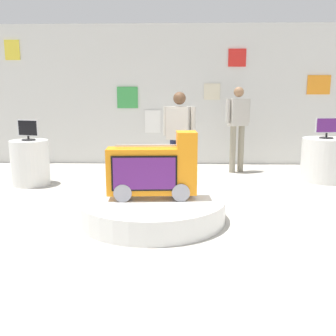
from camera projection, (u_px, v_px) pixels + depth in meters
name	position (u px, v px, depth m)	size (l,w,h in m)	color
ground_plane	(180.00, 229.00, 4.57)	(30.00, 30.00, 0.00)	#B2ADA3
back_wall_display	(181.00, 96.00, 8.50)	(10.35, 0.13, 3.06)	silver
main_display_pedestal	(152.00, 209.00, 4.87)	(1.86, 1.86, 0.28)	silver
novelty_firetruck_tv	(153.00, 172.00, 4.77)	(1.13, 0.43, 0.84)	gray
display_pedestal_left_rear	(30.00, 163.00, 6.70)	(0.65, 0.65, 0.79)	silver
tv_on_left_rear	(28.00, 130.00, 6.58)	(0.39, 0.23, 0.35)	black
display_pedestal_center_rear	(324.00, 160.00, 6.98)	(0.82, 0.82, 0.79)	silver
tv_on_center_rear	(327.00, 128.00, 6.87)	(0.43, 0.24, 0.37)	black
shopper_browsing_near_truck	(179.00, 134.00, 6.14)	(0.52, 0.34, 1.61)	#1E233F
shopper_browsing_rear	(238.00, 123.00, 7.65)	(0.51, 0.35, 1.71)	gray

